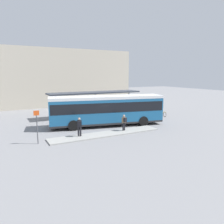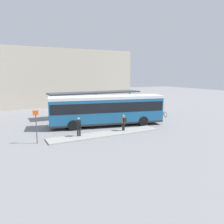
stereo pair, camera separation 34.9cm
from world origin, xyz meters
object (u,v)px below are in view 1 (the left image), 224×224
object	(u,v)px
city_bus	(107,109)
pedestrian_companion	(79,126)
bicycle_black	(155,112)
bicycle_yellow	(163,114)
bicycle_blue	(160,113)
platform_sign	(37,126)
potted_planter_near_shelter	(117,112)
pedestrian_waiting	(124,122)

from	to	relation	value
city_bus	pedestrian_companion	bearing A→B (deg)	-133.02
pedestrian_companion	bicycle_black	distance (m)	14.88
bicycle_yellow	bicycle_blue	xyz separation A→B (m)	(0.12, 0.83, 0.00)
bicycle_black	platform_sign	distance (m)	18.35
bicycle_blue	platform_sign	xyz separation A→B (m)	(-17.37, -5.37, 1.20)
city_bus	platform_sign	distance (m)	8.59
bicycle_blue	potted_planter_near_shelter	distance (m)	6.23
city_bus	bicycle_black	bearing A→B (deg)	30.28
bicycle_yellow	city_bus	bearing A→B (deg)	-71.52
city_bus	pedestrian_companion	size ratio (longest dim) A/B	7.38
pedestrian_waiting	bicycle_black	xyz separation A→B (m)	(8.90, 6.18, -0.68)
pedestrian_companion	bicycle_yellow	bearing A→B (deg)	-52.75
bicycle_black	potted_planter_near_shelter	size ratio (longest dim) A/B	1.34
city_bus	bicycle_black	world-z (taller)	city_bus
pedestrian_waiting	bicycle_blue	xyz separation A→B (m)	(9.04, 5.36, -0.68)
bicycle_black	platform_sign	xyz separation A→B (m)	(-17.23, -6.19, 1.20)
pedestrian_waiting	potted_planter_near_shelter	distance (m)	7.46
city_bus	bicycle_yellow	bearing A→B (deg)	20.60
bicycle_yellow	bicycle_black	size ratio (longest dim) A/B	0.97
pedestrian_companion	platform_sign	size ratio (longest dim) A/B	0.62
bicycle_black	city_bus	bearing A→B (deg)	-70.97
bicycle_yellow	platform_sign	size ratio (longest dim) A/B	0.58
city_bus	bicycle_yellow	size ratio (longest dim) A/B	7.83
potted_planter_near_shelter	bicycle_blue	bearing A→B (deg)	-13.60
city_bus	potted_planter_near_shelter	xyz separation A→B (m)	(3.34, 3.69, -1.28)
bicycle_yellow	platform_sign	bearing A→B (deg)	-65.40
city_bus	bicycle_black	distance (m)	9.86
bicycle_blue	platform_sign	world-z (taller)	platform_sign
potted_planter_near_shelter	city_bus	bearing A→B (deg)	-132.09
pedestrian_waiting	city_bus	bearing A→B (deg)	-5.32
city_bus	bicycle_blue	size ratio (longest dim) A/B	7.74
potted_planter_near_shelter	bicycle_black	bearing A→B (deg)	-6.15
bicycle_yellow	bicycle_blue	bearing A→B (deg)	-178.27
bicycle_blue	potted_planter_near_shelter	xyz separation A→B (m)	(-6.04, 1.46, 0.30)
pedestrian_companion	potted_planter_near_shelter	distance (m)	10.20
bicycle_black	potted_planter_near_shelter	world-z (taller)	potted_planter_near_shelter
bicycle_blue	bicycle_yellow	bearing A→B (deg)	-0.76
city_bus	pedestrian_waiting	distance (m)	3.27
city_bus	bicycle_yellow	xyz separation A→B (m)	(9.26, 1.41, -1.59)
pedestrian_waiting	bicycle_yellow	size ratio (longest dim) A/B	0.99
bicycle_blue	potted_planter_near_shelter	world-z (taller)	potted_planter_near_shelter
pedestrian_companion	pedestrian_waiting	bearing A→B (deg)	-72.07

